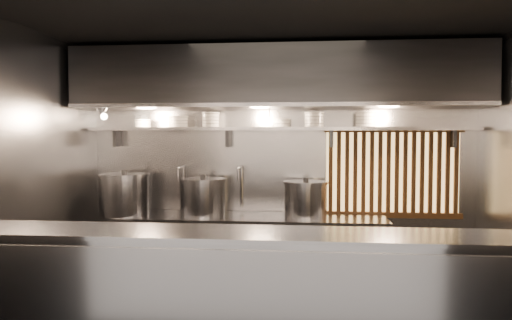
% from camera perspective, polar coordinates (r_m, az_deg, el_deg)
% --- Properties ---
extents(ceiling, '(4.50, 4.50, 0.00)m').
position_cam_1_polar(ceiling, '(4.51, 1.65, 15.57)').
color(ceiling, black).
rests_on(ceiling, wall_back).
extents(wall_back, '(4.50, 0.00, 4.50)m').
position_cam_1_polar(wall_back, '(5.91, 2.71, -1.10)').
color(wall_back, gray).
rests_on(wall_back, floor).
extents(wall_left, '(0.00, 3.00, 3.00)m').
position_cam_1_polar(wall_left, '(5.11, -24.45, -1.97)').
color(wall_left, gray).
rests_on(wall_left, floor).
extents(serving_counter, '(4.50, 0.56, 1.13)m').
position_cam_1_polar(serving_counter, '(3.66, 0.44, -16.93)').
color(serving_counter, gray).
rests_on(serving_counter, floor).
extents(cooking_bench, '(3.00, 0.70, 0.90)m').
position_cam_1_polar(cooking_bench, '(5.72, -0.58, -10.87)').
color(cooking_bench, gray).
rests_on(cooking_bench, floor).
extents(bowl_shelf, '(4.40, 0.34, 0.04)m').
position_cam_1_polar(bowl_shelf, '(5.72, 2.62, 3.58)').
color(bowl_shelf, gray).
rests_on(bowl_shelf, wall_back).
extents(exhaust_hood, '(4.40, 0.81, 0.65)m').
position_cam_1_polar(exhaust_hood, '(5.53, 2.50, 9.25)').
color(exhaust_hood, '#2D2D30').
rests_on(exhaust_hood, ceiling).
extents(wood_screen, '(1.56, 0.09, 1.04)m').
position_cam_1_polar(wood_screen, '(5.94, 15.31, -1.37)').
color(wood_screen, '#FFCA72').
rests_on(wood_screen, wall_back).
extents(faucet_left, '(0.04, 0.30, 0.50)m').
position_cam_1_polar(faucet_left, '(5.96, -8.47, -1.99)').
color(faucet_left, silver).
rests_on(faucet_left, wall_back).
extents(faucet_right, '(0.04, 0.30, 0.50)m').
position_cam_1_polar(faucet_right, '(5.83, -1.79, -2.07)').
color(faucet_right, silver).
rests_on(faucet_right, wall_back).
extents(heat_lamp, '(0.25, 0.35, 0.20)m').
position_cam_1_polar(heat_lamp, '(5.70, -17.17, 5.34)').
color(heat_lamp, gray).
rests_on(heat_lamp, exhaust_hood).
extents(pendant_bulb, '(0.09, 0.09, 0.19)m').
position_cam_1_polar(pendant_bulb, '(5.61, 1.53, 4.43)').
color(pendant_bulb, '#2D2D30').
rests_on(pendant_bulb, exhaust_hood).
extents(stock_pot_left, '(0.74, 0.74, 0.51)m').
position_cam_1_polar(stock_pot_left, '(5.89, -14.82, -3.78)').
color(stock_pot_left, gray).
rests_on(stock_pot_left, cooking_bench).
extents(stock_pot_mid, '(0.58, 0.58, 0.46)m').
position_cam_1_polar(stock_pot_mid, '(5.71, -6.10, -4.17)').
color(stock_pot_mid, gray).
rests_on(stock_pot_mid, cooking_bench).
extents(stock_pot_right, '(0.60, 0.60, 0.43)m').
position_cam_1_polar(stock_pot_right, '(5.61, 5.70, -4.41)').
color(stock_pot_right, gray).
rests_on(stock_pot_right, cooking_bench).
extents(bowl_stack_0, '(0.20, 0.20, 0.09)m').
position_cam_1_polar(bowl_stack_0, '(6.03, -12.81, 4.11)').
color(bowl_stack_0, white).
rests_on(bowl_stack_0, bowl_shelf).
extents(bowl_stack_1, '(0.24, 0.24, 0.13)m').
position_cam_1_polar(bowl_stack_1, '(5.91, -8.84, 4.36)').
color(bowl_stack_1, white).
rests_on(bowl_stack_1, bowl_shelf).
extents(bowl_stack_2, '(0.21, 0.21, 0.17)m').
position_cam_1_polar(bowl_stack_2, '(5.82, -5.20, 4.59)').
color(bowl_stack_2, white).
rests_on(bowl_stack_2, bowl_shelf).
extents(bowl_stack_3, '(0.21, 0.21, 0.09)m').
position_cam_1_polar(bowl_stack_3, '(5.72, 2.95, 4.25)').
color(bowl_stack_3, white).
rests_on(bowl_stack_3, bowl_shelf).
extents(bowl_stack_4, '(0.23, 0.23, 0.17)m').
position_cam_1_polar(bowl_stack_4, '(5.71, 6.67, 4.62)').
color(bowl_stack_4, white).
rests_on(bowl_stack_4, bowl_shelf).
extents(bowl_stack_5, '(0.24, 0.24, 0.17)m').
position_cam_1_polar(bowl_stack_5, '(5.75, 12.42, 4.56)').
color(bowl_stack_5, white).
rests_on(bowl_stack_5, bowl_shelf).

